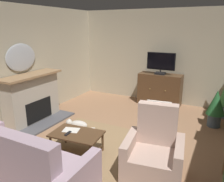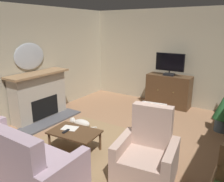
{
  "view_description": "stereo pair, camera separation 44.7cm",
  "coord_description": "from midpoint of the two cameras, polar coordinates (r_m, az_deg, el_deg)",
  "views": [
    {
      "loc": [
        1.75,
        -3.58,
        2.31
      ],
      "look_at": [
        -0.22,
        0.24,
        1.07
      ],
      "focal_mm": 35.91,
      "sensor_mm": 36.0,
      "label": 1
    },
    {
      "loc": [
        2.14,
        -3.36,
        2.31
      ],
      "look_at": [
        -0.22,
        0.24,
        1.07
      ],
      "focal_mm": 35.91,
      "sensor_mm": 36.0,
      "label": 2
    }
  ],
  "objects": [
    {
      "name": "sofa_floral",
      "position": [
        3.76,
        -20.25,
        -16.41
      ],
      "size": [
        2.16,
        0.85,
        1.04
      ],
      "color": "#AD93A3",
      "rests_on": "ground_plane"
    },
    {
      "name": "wall_left",
      "position": [
        5.89,
        -20.01,
        6.39
      ],
      "size": [
        0.1,
        7.01,
        2.82
      ],
      "primitive_type": "cube",
      "color": "#B2A88E",
      "rests_on": "ground_plane"
    },
    {
      "name": "television",
      "position": [
        6.68,
        16.39,
        6.66
      ],
      "size": [
        0.83,
        0.2,
        0.64
      ],
      "color": "black",
      "rests_on": "tv_cabinet"
    },
    {
      "name": "cat",
      "position": [
        5.4,
        -5.7,
        -8.12
      ],
      "size": [
        0.75,
        0.26,
        0.21
      ],
      "color": "beige",
      "rests_on": "ground_plane"
    },
    {
      "name": "armchair_beside_cabinet",
      "position": [
        3.72,
        12.37,
        -16.04
      ],
      "size": [
        1.0,
        0.92,
        1.14
      ],
      "color": "#BC9E8E",
      "rests_on": "ground_plane"
    },
    {
      "name": "tv_remote",
      "position": [
        4.29,
        -8.73,
        -10.15
      ],
      "size": [
        0.07,
        0.17,
        0.02
      ],
      "primitive_type": "cube",
      "rotation": [
        0.0,
        0.0,
        4.82
      ],
      "color": "black",
      "rests_on": "coffee_table"
    },
    {
      "name": "rug_central",
      "position": [
        4.54,
        -0.96,
        -14.39
      ],
      "size": [
        2.54,
        2.15,
        0.01
      ],
      "primitive_type": "cube",
      "color": "#8E704C",
      "rests_on": "ground_plane"
    },
    {
      "name": "fireplace",
      "position": [
        5.94,
        -15.88,
        -1.49
      ],
      "size": [
        0.88,
        1.66,
        1.21
      ],
      "color": "#4C4C51",
      "rests_on": "ground_plane"
    },
    {
      "name": "tv_cabinet",
      "position": [
        6.91,
        15.98,
        -0.14
      ],
      "size": [
        1.28,
        0.52,
        0.94
      ],
      "color": "#352315",
      "rests_on": "ground_plane"
    },
    {
      "name": "wall_back",
      "position": [
        7.06,
        17.18,
        8.11
      ],
      "size": [
        5.96,
        0.1,
        2.82
      ],
      "primitive_type": "cube",
      "color": "#B2A88E",
      "rests_on": "ground_plane"
    },
    {
      "name": "coffee_table",
      "position": [
        4.31,
        -6.56,
        -10.79
      ],
      "size": [
        0.98,
        0.67,
        0.41
      ],
      "color": "#4C331E",
      "rests_on": "ground_plane"
    },
    {
      "name": "potted_plant_small_fern_corner",
      "position": [
        5.7,
        28.57,
        -4.34
      ],
      "size": [
        0.42,
        0.42,
        0.9
      ],
      "color": "#3D4C5B",
      "rests_on": "ground_plane"
    },
    {
      "name": "folded_newspaper",
      "position": [
        4.42,
        -7.84,
        -9.41
      ],
      "size": [
        0.35,
        0.3,
        0.01
      ],
      "primitive_type": "cube",
      "rotation": [
        0.0,
        0.0,
        0.29
      ],
      "color": "silver",
      "rests_on": "coffee_table"
    },
    {
      "name": "ground_plane",
      "position": [
        4.61,
        3.58,
        -14.27
      ],
      "size": [
        5.96,
        7.01,
        0.04
      ],
      "primitive_type": "cube",
      "color": "#936B4C"
    },
    {
      "name": "wall_mirror_oval",
      "position": [
        5.92,
        -18.23,
        8.35
      ],
      "size": [
        0.06,
        0.87,
        0.66
      ],
      "primitive_type": "ellipsoid",
      "color": "#B2B7BF"
    }
  ]
}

